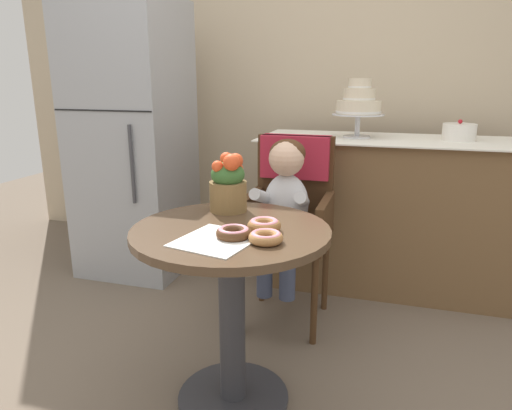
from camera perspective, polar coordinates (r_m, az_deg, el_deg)
ground_plane at (r=2.00m, az=-2.82°, el=-22.81°), size 8.00×8.00×0.00m
back_wall at (r=3.37m, az=7.81°, el=17.20°), size 4.80×0.10×2.70m
cafe_table at (r=1.73m, az=-3.04°, el=-9.51°), size 0.72×0.72×0.72m
wicker_chair at (r=2.37m, az=4.39°, el=0.78°), size 0.42×0.45×0.95m
seated_child at (r=2.22m, az=3.55°, el=0.75°), size 0.27×0.32×0.73m
paper_napkin at (r=1.53m, az=-4.80°, el=-4.36°), size 0.29×0.30×0.00m
donut_front at (r=1.55m, az=-2.80°, el=-3.40°), size 0.12×0.12×0.04m
donut_mid at (r=1.51m, az=1.22°, el=-3.95°), size 0.11×0.11×0.04m
donut_side at (r=1.62m, az=1.04°, el=-2.44°), size 0.12×0.12×0.04m
flower_vase at (r=1.84m, az=-3.44°, el=2.74°), size 0.15×0.15×0.24m
display_counter at (r=2.89m, az=16.24°, el=-0.95°), size 1.56×0.62×0.90m
tiered_cake_stand at (r=2.79m, az=12.59°, el=12.15°), size 0.30×0.30×0.34m
round_layer_cake at (r=2.85m, az=23.84°, el=8.27°), size 0.18×0.18×0.12m
refrigerator at (r=3.05m, az=-14.99°, el=7.61°), size 0.64×0.63×1.70m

